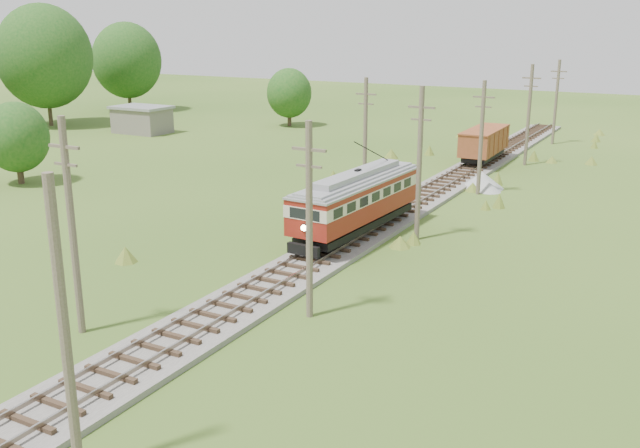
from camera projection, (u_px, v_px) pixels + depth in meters
The scene contains 17 objects.
railbed_main at pixel (387, 218), 46.22m from camera, with size 3.60×96.00×0.57m.
streetcar at pixel (357, 197), 41.80m from camera, with size 3.28×11.78×5.34m.
gondola at pixel (484, 142), 63.85m from camera, with size 2.81×8.11×2.67m.
gravel_pile at pixel (483, 181), 54.96m from camera, with size 3.42×3.62×1.24m.
utility_pole_r_1 at pixel (65, 332), 19.20m from camera, with size 0.30×0.30×8.80m.
utility_pole_r_2 at pixel (309, 219), 30.05m from camera, with size 1.60×0.30×8.60m.
utility_pole_r_3 at pixel (419, 163), 40.99m from camera, with size 1.60×0.30×9.00m.
utility_pole_r_4 at pixel (481, 137), 52.12m from camera, with size 1.60×0.30×8.40m.
utility_pole_r_5 at pixel (529, 114), 62.82m from camera, with size 1.60×0.30×8.90m.
utility_pole_r_6 at pixel (556, 101), 73.89m from camera, with size 1.60×0.30×8.70m.
utility_pole_l_a at pixel (72, 225), 28.42m from camera, with size 1.60×0.30×9.00m.
utility_pole_l_b at pixel (365, 135), 52.20m from camera, with size 1.60×0.30×8.60m.
tree_left_4 at pixel (44, 56), 85.86m from camera, with size 11.34×11.34×14.61m.
tree_left_5 at pixel (127, 60), 100.61m from camera, with size 9.66×9.66×12.44m.
tree_mid_a at pixel (289, 93), 86.79m from camera, with size 5.46×5.46×7.03m.
tree_mid_c at pixel (16, 137), 55.80m from camera, with size 5.04×5.04×6.49m.
shed at pixel (142, 119), 82.08m from camera, with size 6.40×4.40×3.10m.
Camera 1 is at (17.66, -7.14, 12.48)m, focal length 40.00 mm.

